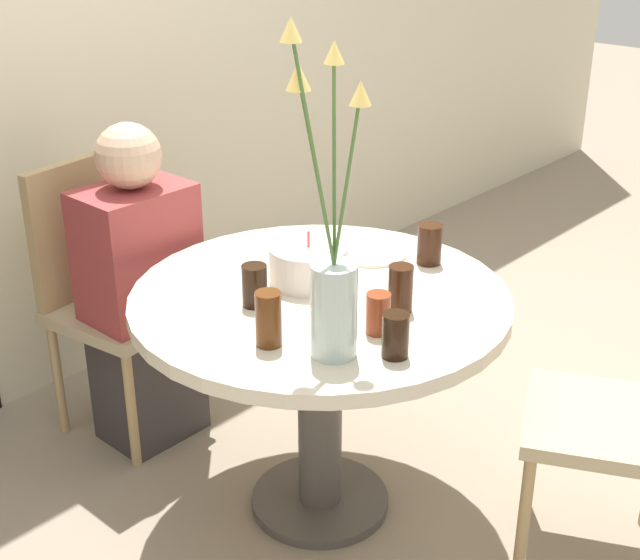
{
  "coord_description": "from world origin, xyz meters",
  "views": [
    {
      "loc": [
        -1.6,
        -1.46,
        1.74
      ],
      "look_at": [
        0.0,
        0.0,
        0.74
      ],
      "focal_mm": 50.0,
      "sensor_mm": 36.0,
      "label": 1
    }
  ],
  "objects_px": {
    "drink_glass_0": "(400,288)",
    "drink_glass_3": "(396,335)",
    "flower_vase": "(331,271)",
    "chair_far_back": "(640,399)",
    "person_woman": "(141,298)",
    "side_plate": "(371,253)",
    "drink_glass_4": "(378,313)",
    "birthday_cake": "(309,264)",
    "drink_glass_1": "(429,244)",
    "chair_near_front": "(106,283)",
    "drink_glass_5": "(268,319)",
    "drink_glass_2": "(255,285)"
  },
  "relations": [
    {
      "from": "drink_glass_0",
      "to": "drink_glass_3",
      "type": "bearing_deg",
      "value": -145.06
    },
    {
      "from": "flower_vase",
      "to": "drink_glass_0",
      "type": "xyz_separation_m",
      "value": [
        0.28,
        0.01,
        -0.15
      ]
    },
    {
      "from": "chair_far_back",
      "to": "person_woman",
      "type": "relative_size",
      "value": 0.85
    },
    {
      "from": "person_woman",
      "to": "side_plate",
      "type": "bearing_deg",
      "value": -56.7
    },
    {
      "from": "chair_far_back",
      "to": "drink_glass_4",
      "type": "relative_size",
      "value": 8.72
    },
    {
      "from": "birthday_cake",
      "to": "flower_vase",
      "type": "bearing_deg",
      "value": -129.42
    },
    {
      "from": "flower_vase",
      "to": "drink_glass_1",
      "type": "bearing_deg",
      "value": 13.43
    },
    {
      "from": "chair_near_front",
      "to": "side_plate",
      "type": "distance_m",
      "value": 0.9
    },
    {
      "from": "flower_vase",
      "to": "drink_glass_5",
      "type": "distance_m",
      "value": 0.21
    },
    {
      "from": "flower_vase",
      "to": "drink_glass_3",
      "type": "relative_size",
      "value": 6.99
    },
    {
      "from": "drink_glass_3",
      "to": "drink_glass_1",
      "type": "bearing_deg",
      "value": 27.94
    },
    {
      "from": "side_plate",
      "to": "drink_glass_2",
      "type": "distance_m",
      "value": 0.47
    },
    {
      "from": "drink_glass_4",
      "to": "person_woman",
      "type": "height_order",
      "value": "person_woman"
    },
    {
      "from": "drink_glass_3",
      "to": "person_woman",
      "type": "xyz_separation_m",
      "value": [
        0.04,
        1.04,
        -0.26
      ]
    },
    {
      "from": "drink_glass_1",
      "to": "chair_near_front",
      "type": "bearing_deg",
      "value": 117.44
    },
    {
      "from": "chair_near_front",
      "to": "drink_glass_1",
      "type": "xyz_separation_m",
      "value": [
        0.48,
        -0.93,
        0.25
      ]
    },
    {
      "from": "side_plate",
      "to": "drink_glass_3",
      "type": "height_order",
      "value": "drink_glass_3"
    },
    {
      "from": "drink_glass_0",
      "to": "drink_glass_4",
      "type": "height_order",
      "value": "drink_glass_0"
    },
    {
      "from": "chair_near_front",
      "to": "drink_glass_2",
      "type": "height_order",
      "value": "chair_near_front"
    },
    {
      "from": "drink_glass_0",
      "to": "drink_glass_1",
      "type": "xyz_separation_m",
      "value": [
        0.3,
        0.13,
        -0.0
      ]
    },
    {
      "from": "birthday_cake",
      "to": "drink_glass_0",
      "type": "bearing_deg",
      "value": -84.3
    },
    {
      "from": "chair_near_front",
      "to": "drink_glass_4",
      "type": "relative_size",
      "value": 8.72
    },
    {
      "from": "drink_glass_3",
      "to": "drink_glass_2",
      "type": "bearing_deg",
      "value": 94.23
    },
    {
      "from": "flower_vase",
      "to": "side_plate",
      "type": "distance_m",
      "value": 0.64
    },
    {
      "from": "drink_glass_0",
      "to": "drink_glass_2",
      "type": "xyz_separation_m",
      "value": [
        -0.23,
        0.3,
        -0.01
      ]
    },
    {
      "from": "birthday_cake",
      "to": "drink_glass_3",
      "type": "distance_m",
      "value": 0.46
    },
    {
      "from": "chair_near_front",
      "to": "flower_vase",
      "type": "distance_m",
      "value": 1.15
    },
    {
      "from": "chair_far_back",
      "to": "drink_glass_4",
      "type": "height_order",
      "value": "chair_far_back"
    },
    {
      "from": "chair_far_back",
      "to": "person_woman",
      "type": "height_order",
      "value": "person_woman"
    },
    {
      "from": "drink_glass_0",
      "to": "drink_glass_4",
      "type": "xyz_separation_m",
      "value": [
        -0.13,
        -0.03,
        -0.01
      ]
    },
    {
      "from": "side_plate",
      "to": "drink_glass_5",
      "type": "distance_m",
      "value": 0.62
    },
    {
      "from": "chair_far_back",
      "to": "drink_glass_4",
      "type": "bearing_deg",
      "value": -74.94
    },
    {
      "from": "side_plate",
      "to": "drink_glass_0",
      "type": "bearing_deg",
      "value": -129.22
    },
    {
      "from": "flower_vase",
      "to": "drink_glass_0",
      "type": "height_order",
      "value": "flower_vase"
    },
    {
      "from": "side_plate",
      "to": "drink_glass_3",
      "type": "bearing_deg",
      "value": -135.39
    },
    {
      "from": "flower_vase",
      "to": "person_woman",
      "type": "relative_size",
      "value": 0.72
    },
    {
      "from": "chair_near_front",
      "to": "birthday_cake",
      "type": "height_order",
      "value": "chair_near_front"
    },
    {
      "from": "drink_glass_4",
      "to": "chair_far_back",
      "type": "bearing_deg",
      "value": -48.41
    },
    {
      "from": "birthday_cake",
      "to": "drink_glass_3",
      "type": "bearing_deg",
      "value": -111.27
    },
    {
      "from": "drink_glass_4",
      "to": "drink_glass_5",
      "type": "height_order",
      "value": "drink_glass_5"
    },
    {
      "from": "flower_vase",
      "to": "drink_glass_4",
      "type": "relative_size",
      "value": 7.33
    },
    {
      "from": "flower_vase",
      "to": "drink_glass_1",
      "type": "xyz_separation_m",
      "value": [
        0.58,
        0.14,
        -0.15
      ]
    },
    {
      "from": "birthday_cake",
      "to": "drink_glass_0",
      "type": "height_order",
      "value": "birthday_cake"
    },
    {
      "from": "chair_far_back",
      "to": "drink_glass_1",
      "type": "bearing_deg",
      "value": -115.34
    },
    {
      "from": "drink_glass_2",
      "to": "drink_glass_4",
      "type": "height_order",
      "value": "drink_glass_2"
    },
    {
      "from": "drink_glass_1",
      "to": "person_woman",
      "type": "xyz_separation_m",
      "value": [
        -0.46,
        0.78,
        -0.26
      ]
    },
    {
      "from": "drink_glass_5",
      "to": "side_plate",
      "type": "bearing_deg",
      "value": 16.15
    },
    {
      "from": "birthday_cake",
      "to": "drink_glass_2",
      "type": "bearing_deg",
      "value": 178.63
    },
    {
      "from": "side_plate",
      "to": "drink_glass_0",
      "type": "height_order",
      "value": "drink_glass_0"
    },
    {
      "from": "chair_near_front",
      "to": "chair_far_back",
      "type": "xyz_separation_m",
      "value": [
        0.5,
        -1.6,
        0.0
      ]
    }
  ]
}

